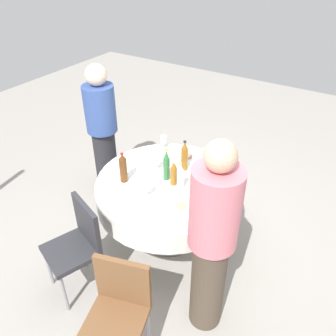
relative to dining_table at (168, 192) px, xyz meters
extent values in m
plane|color=gray|center=(0.00, 0.00, -0.59)|extent=(10.00, 10.00, 0.00)
cylinder|color=white|center=(0.00, 0.00, 0.13)|extent=(1.34, 1.34, 0.04)
cylinder|color=white|center=(0.00, 0.00, 0.00)|extent=(1.37, 1.37, 0.22)
cylinder|color=slate|center=(0.00, 0.00, -0.35)|extent=(0.14, 0.14, 0.48)
cylinder|color=slate|center=(0.00, 0.00, -0.58)|extent=(0.56, 0.56, 0.03)
cylinder|color=#8C5619|center=(0.03, 0.08, 0.24)|extent=(0.06, 0.06, 0.17)
cone|color=#8C5619|center=(0.03, 0.08, 0.36)|extent=(0.05, 0.05, 0.07)
cylinder|color=silver|center=(0.03, 0.08, 0.40)|extent=(0.03, 0.03, 0.01)
cylinder|color=silver|center=(0.06, 0.17, 0.25)|extent=(0.06, 0.06, 0.20)
cone|color=silver|center=(0.06, 0.17, 0.38)|extent=(0.05, 0.05, 0.06)
cylinder|color=gold|center=(0.06, 0.17, 0.42)|extent=(0.02, 0.02, 0.01)
cylinder|color=#8C5619|center=(-0.23, 0.04, 0.27)|extent=(0.07, 0.07, 0.24)
cone|color=#8C5619|center=(-0.23, 0.04, 0.42)|extent=(0.06, 0.06, 0.07)
cylinder|color=black|center=(-0.23, 0.04, 0.46)|extent=(0.03, 0.03, 0.01)
cylinder|color=#593314|center=(0.23, -0.34, 0.27)|extent=(0.07, 0.07, 0.24)
cone|color=#593314|center=(0.23, -0.34, 0.41)|extent=(0.06, 0.06, 0.05)
cylinder|color=red|center=(0.23, -0.34, 0.44)|extent=(0.03, 0.03, 0.01)
cylinder|color=#2D6B38|center=(-0.01, -0.02, 0.26)|extent=(0.06, 0.06, 0.22)
cone|color=#2D6B38|center=(-0.01, -0.02, 0.41)|extent=(0.06, 0.06, 0.09)
cylinder|color=gold|center=(-0.01, -0.02, 0.46)|extent=(0.03, 0.03, 0.01)
cylinder|color=white|center=(-0.45, 0.16, 0.15)|extent=(0.06, 0.06, 0.00)
cylinder|color=white|center=(-0.45, 0.16, 0.19)|extent=(0.01, 0.01, 0.08)
cylinder|color=white|center=(-0.45, 0.16, 0.27)|extent=(0.06, 0.06, 0.08)
cylinder|color=gold|center=(-0.45, 0.16, 0.25)|extent=(0.05, 0.05, 0.03)
cylinder|color=white|center=(-0.10, -0.19, 0.15)|extent=(0.06, 0.06, 0.00)
cylinder|color=white|center=(-0.10, -0.19, 0.18)|extent=(0.01, 0.01, 0.06)
cylinder|color=white|center=(-0.10, -0.19, 0.25)|extent=(0.07, 0.07, 0.07)
cylinder|color=white|center=(-0.09, 0.23, 0.15)|extent=(0.06, 0.06, 0.00)
cylinder|color=white|center=(-0.09, 0.23, 0.19)|extent=(0.01, 0.01, 0.07)
cylinder|color=white|center=(-0.09, 0.23, 0.26)|extent=(0.06, 0.06, 0.07)
cylinder|color=white|center=(-0.47, -0.35, 0.15)|extent=(0.06, 0.06, 0.00)
cylinder|color=white|center=(-0.47, -0.35, 0.18)|extent=(0.01, 0.01, 0.06)
cylinder|color=white|center=(-0.47, -0.35, 0.25)|extent=(0.06, 0.06, 0.08)
cylinder|color=gold|center=(-0.47, -0.35, 0.23)|extent=(0.05, 0.05, 0.03)
cylinder|color=white|center=(0.30, -0.02, 0.15)|extent=(0.06, 0.06, 0.00)
cylinder|color=white|center=(0.30, -0.02, 0.19)|extent=(0.01, 0.01, 0.06)
cylinder|color=white|center=(0.30, -0.02, 0.25)|extent=(0.07, 0.07, 0.07)
cylinder|color=white|center=(0.29, 0.31, 0.16)|extent=(0.22, 0.22, 0.02)
ellipsoid|color=tan|center=(0.29, 0.31, 0.17)|extent=(0.10, 0.09, 0.02)
cylinder|color=white|center=(-0.42, -0.03, 0.16)|extent=(0.23, 0.23, 0.02)
ellipsoid|color=tan|center=(-0.42, -0.03, 0.17)|extent=(0.11, 0.09, 0.02)
cube|color=silver|center=(-0.27, 0.24, 0.15)|extent=(0.04, 0.18, 0.00)
cube|color=silver|center=(0.07, -0.25, 0.15)|extent=(0.08, 0.17, 0.00)
cube|color=silver|center=(0.44, -0.17, 0.15)|extent=(0.14, 0.14, 0.00)
cylinder|color=#4C3F33|center=(0.61, 0.75, -0.15)|extent=(0.26, 0.26, 0.88)
cylinder|color=#D8727F|center=(0.61, 0.75, 0.59)|extent=(0.34, 0.34, 0.60)
sphere|color=#D8AD8C|center=(0.61, 0.75, 0.99)|extent=(0.21, 0.21, 0.21)
cylinder|color=#26262B|center=(-0.32, -1.07, -0.19)|extent=(0.26, 0.26, 0.81)
cylinder|color=#334C8C|center=(-0.32, -1.07, 0.48)|extent=(0.34, 0.34, 0.52)
sphere|color=beige|center=(-0.32, -1.07, 0.86)|extent=(0.23, 0.23, 0.23)
cube|color=brown|center=(1.25, 0.37, -0.14)|extent=(0.50, 0.50, 0.04)
cube|color=brown|center=(1.08, 0.32, 0.07)|extent=(0.15, 0.40, 0.42)
cylinder|color=gray|center=(1.14, 0.16, -0.38)|extent=(0.03, 0.03, 0.43)
cylinder|color=gray|center=(1.04, 0.48, -0.38)|extent=(0.03, 0.03, 0.43)
cube|color=#2D2D33|center=(0.95, -0.36, -0.14)|extent=(0.52, 0.52, 0.04)
cube|color=#2D2D33|center=(0.78, -0.30, 0.07)|extent=(0.18, 0.39, 0.42)
cylinder|color=gray|center=(1.05, -0.58, -0.38)|extent=(0.03, 0.03, 0.43)
cylinder|color=gray|center=(1.17, -0.26, -0.38)|extent=(0.03, 0.03, 0.43)
cylinder|color=gray|center=(0.73, -0.46, -0.38)|extent=(0.03, 0.03, 0.43)
cylinder|color=gray|center=(0.85, -0.14, -0.38)|extent=(0.03, 0.03, 0.43)
camera|label=1|loc=(2.21, 1.40, 2.05)|focal=37.02mm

